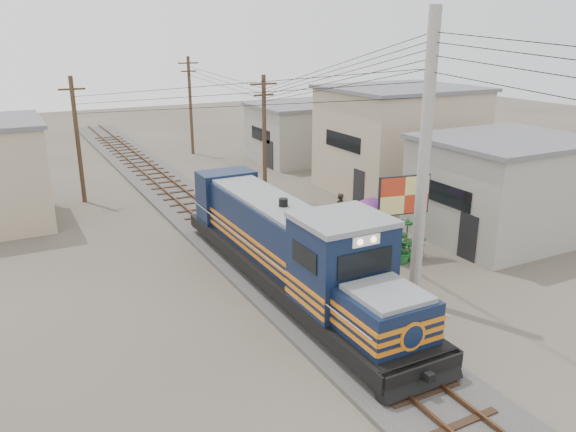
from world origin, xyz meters
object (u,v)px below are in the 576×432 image
locomotive (290,248)px  billboard (404,197)px  vendor (339,210)px  market_umbrella (372,203)px

locomotive → billboard: bearing=7.1°
vendor → locomotive: bearing=24.5°
locomotive → billboard: locomotive is taller
locomotive → market_umbrella: bearing=21.0°
billboard → market_umbrella: (-0.70, 1.23, -0.48)m
vendor → billboard: bearing=75.3°
locomotive → vendor: 7.50m
billboard → market_umbrella: 1.49m
billboard → market_umbrella: bearing=130.5°
locomotive → market_umbrella: 5.44m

